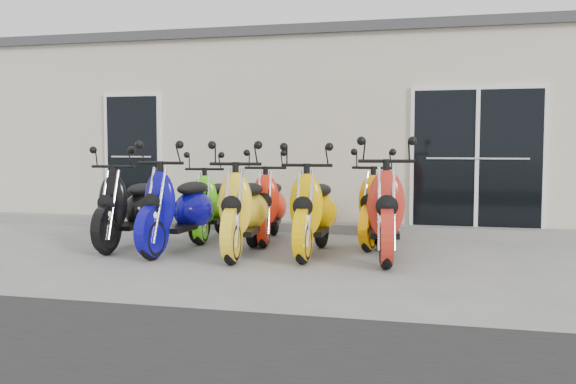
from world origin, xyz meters
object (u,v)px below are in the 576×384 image
scooter_front_black (129,197)px  scooter_front_orange_a (244,198)px  scooter_back_red (269,195)px  scooter_front_orange_b (313,199)px  scooter_back_yellow (381,197)px  scooter_front_blue (178,196)px  scooter_front_red (384,198)px  scooter_back_green (212,195)px

scooter_front_black → scooter_front_orange_a: scooter_front_orange_a is taller
scooter_front_black → scooter_back_red: size_ratio=1.03×
scooter_front_orange_b → scooter_back_red: (-0.87, 1.00, -0.05)m
scooter_front_black → scooter_back_yellow: scooter_front_black is taller
scooter_back_red → scooter_front_orange_a: bearing=-98.3°
scooter_front_blue → scooter_front_red: 2.69m
scooter_front_blue → scooter_back_green: 1.21m
scooter_back_green → scooter_front_blue: bearing=-97.3°
scooter_front_black → scooter_front_orange_b: scooter_front_orange_b is taller
scooter_front_orange_a → scooter_front_orange_b: bearing=9.5°
scooter_front_black → scooter_front_blue: size_ratio=0.95×
scooter_back_red → scooter_front_red: bearing=-39.5°
scooter_front_black → scooter_front_red: (3.48, -0.03, 0.06)m
scooter_front_black → scooter_back_red: 1.99m
scooter_front_orange_a → scooter_back_yellow: 2.03m
scooter_front_black → scooter_front_orange_a: size_ratio=0.95×
scooter_front_orange_a → scooter_back_yellow: size_ratio=1.07×
scooter_front_orange_a → scooter_back_red: 1.24m
scooter_front_orange_a → scooter_back_green: scooter_front_orange_a is taller
scooter_front_orange_b → scooter_back_green: scooter_front_orange_b is taller
scooter_front_blue → scooter_back_green: (0.01, 1.20, -0.08)m
scooter_front_orange_b → scooter_back_red: bearing=129.9°
scooter_front_black → scooter_front_red: 3.48m
scooter_front_blue → scooter_back_green: size_ratio=1.12×
scooter_front_orange_a → scooter_back_yellow: bearing=31.3°
scooter_front_orange_b → scooter_back_yellow: (0.76, 0.99, -0.04)m
scooter_front_orange_b → scooter_front_red: scooter_front_red is taller
scooter_front_orange_a → scooter_front_red: 1.77m
scooter_front_black → scooter_back_green: 1.32m
scooter_front_orange_b → scooter_front_red: size_ratio=0.95×
scooter_front_blue → scooter_back_red: (0.91, 1.18, -0.06)m
scooter_front_red → scooter_back_yellow: bearing=90.0°
scooter_front_black → scooter_back_green: size_ratio=1.06×
scooter_front_blue → scooter_front_orange_a: 0.93m
scooter_front_black → scooter_back_yellow: (3.34, 1.01, -0.01)m
scooter_back_red → scooter_front_blue: bearing=-136.6°
scooter_back_red → scooter_front_black: bearing=-158.1°
scooter_front_blue → scooter_front_orange_a: bearing=0.5°
scooter_front_orange_b → scooter_back_red: scooter_front_orange_b is taller
scooter_front_black → scooter_back_red: (1.71, 1.02, -0.02)m
scooter_front_orange_a → scooter_front_red: scooter_front_red is taller
scooter_front_black → scooter_front_orange_b: size_ratio=0.97×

